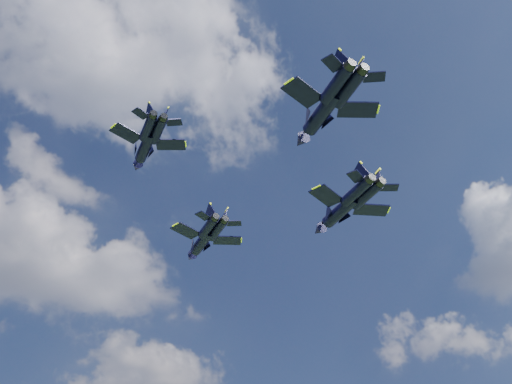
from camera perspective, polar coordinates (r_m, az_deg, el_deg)
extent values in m
cylinder|color=black|center=(104.29, -4.79, -4.40)|extent=(2.74, 8.89, 1.75)
cone|color=black|center=(108.91, -5.83, -5.79)|extent=(1.93, 2.70, 1.65)
ellipsoid|color=brown|center=(107.18, -5.38, -4.96)|extent=(1.26, 2.87, 0.80)
cube|color=black|center=(101.79, -6.25, -3.45)|extent=(5.14, 4.36, 0.17)
cube|color=black|center=(103.76, -2.60, -4.32)|extent=(4.98, 3.63, 0.17)
cube|color=black|center=(97.92, -4.72, -2.12)|extent=(2.75, 2.52, 0.14)
cube|color=black|center=(99.40, -1.99, -2.79)|extent=(2.70, 2.21, 0.14)
cube|color=black|center=(99.68, -4.05, -1.89)|extent=(1.04, 2.74, 2.93)
cube|color=black|center=(100.30, -2.91, -2.17)|extent=(1.31, 2.88, 2.93)
cylinder|color=black|center=(88.48, -9.80, 4.00)|extent=(2.12, 7.75, 1.53)
cone|color=black|center=(92.31, -10.56, 2.18)|extent=(1.61, 2.32, 1.45)
ellipsoid|color=brown|center=(90.93, -10.21, 3.18)|extent=(1.02, 2.49, 0.70)
cube|color=black|center=(86.83, -11.48, 5.14)|extent=(4.49, 3.72, 0.15)
cube|color=black|center=(87.64, -7.59, 4.20)|extent=(4.40, 3.29, 0.15)
cube|color=black|center=(83.54, -10.22, 6.89)|extent=(2.41, 2.17, 0.12)
cube|color=black|center=(84.15, -7.30, 6.17)|extent=(2.38, 1.99, 0.12)
cube|color=black|center=(84.99, -9.41, 6.99)|extent=(0.94, 2.43, 2.56)
cube|color=black|center=(85.24, -8.19, 6.68)|extent=(1.11, 2.51, 2.56)
cylinder|color=black|center=(99.32, 7.56, -1.63)|extent=(3.68, 10.34, 2.03)
cone|color=black|center=(103.81, 5.57, -3.43)|extent=(2.38, 3.21, 1.92)
ellipsoid|color=brown|center=(102.19, 6.38, -2.38)|extent=(1.62, 3.36, 0.92)
cube|color=black|center=(95.85, 6.29, -0.34)|extent=(5.95, 5.21, 0.20)
cube|color=black|center=(99.93, 10.21, -1.57)|extent=(5.70, 3.98, 0.20)
cube|color=black|center=(92.52, 8.86, 1.38)|extent=(3.18, 2.99, 0.16)
cube|color=black|center=(95.58, 11.74, 0.39)|extent=(3.10, 2.46, 0.16)
cube|color=black|center=(94.87, 9.30, 1.56)|extent=(1.37, 3.13, 3.39)
cube|color=black|center=(96.15, 10.51, 1.15)|extent=(1.59, 3.36, 3.39)
cylinder|color=black|center=(82.45, 5.92, 7.07)|extent=(2.82, 9.88, 1.95)
cone|color=black|center=(86.55, 3.98, 4.49)|extent=(2.09, 2.97, 1.84)
ellipsoid|color=brown|center=(85.14, 4.77, 5.87)|extent=(1.34, 3.18, 0.89)
cube|color=black|center=(79.67, 4.15, 8.80)|extent=(5.71, 4.78, 0.19)
cube|color=black|center=(82.68, 9.03, 7.24)|extent=(5.58, 4.13, 0.19)
cube|color=black|center=(76.61, 6.84, 11.31)|extent=(3.06, 2.78, 0.15)
cube|color=black|center=(78.87, 10.48, 10.03)|extent=(3.02, 2.50, 0.15)
cube|color=black|center=(78.82, 7.51, 11.28)|extent=(1.18, 3.07, 3.26)
cube|color=black|center=(79.76, 9.02, 10.75)|extent=(1.43, 3.19, 3.26)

